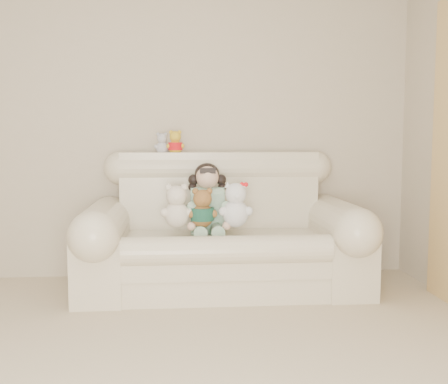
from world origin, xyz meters
TOP-DOWN VIEW (x-y plane):
  - wall_back at (0.00, 2.50)m, footprint 4.50×0.00m
  - sofa at (0.67, 2.00)m, footprint 2.10×0.95m
  - seated_child at (0.56, 2.08)m, footprint 0.33×0.40m
  - brown_teddy at (0.51, 1.87)m, footprint 0.26×0.23m
  - white_cat at (0.75, 1.87)m, footprint 0.27×0.21m
  - cream_teddy at (0.33, 1.88)m, footprint 0.28×0.24m
  - yellow_mini_bear at (0.32, 2.34)m, footprint 0.17×0.15m
  - grey_mini_plush at (0.22, 2.36)m, footprint 0.15×0.12m

SIDE VIEW (x-z plane):
  - sofa at x=0.67m, z-range 0.00..1.03m
  - brown_teddy at x=0.51m, z-range 0.50..0.83m
  - cream_teddy at x=0.33m, z-range 0.50..0.87m
  - seated_child at x=0.56m, z-range 0.42..0.96m
  - white_cat at x=0.75m, z-range 0.50..0.89m
  - grey_mini_plush at x=0.22m, z-range 1.01..1.21m
  - yellow_mini_bear at x=0.32m, z-range 1.01..1.23m
  - wall_back at x=0.00m, z-range -0.95..3.55m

